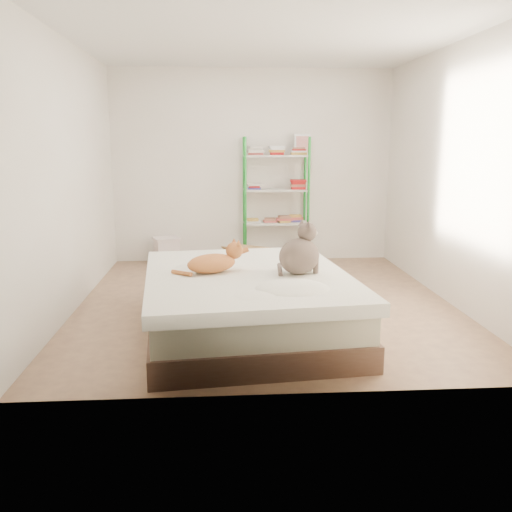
{
  "coord_description": "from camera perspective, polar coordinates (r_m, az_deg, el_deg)",
  "views": [
    {
      "loc": [
        -0.46,
        -5.39,
        1.63
      ],
      "look_at": [
        -0.14,
        -0.61,
        0.62
      ],
      "focal_mm": 38.0,
      "sensor_mm": 36.0,
      "label": 1
    }
  ],
  "objects": [
    {
      "name": "room",
      "position": [
        5.42,
        1.01,
        8.41
      ],
      "size": [
        3.81,
        4.21,
        2.61
      ],
      "color": "tan",
      "rests_on": "ground"
    },
    {
      "name": "shelf_unit",
      "position": [
        7.36,
        2.15,
        5.7
      ],
      "size": [
        0.91,
        0.36,
        1.74
      ],
      "color": "#1F8F2F",
      "rests_on": "ground"
    },
    {
      "name": "orange_cat",
      "position": [
        4.61,
        -4.71,
        -0.52
      ],
      "size": [
        0.58,
        0.46,
        0.21
      ],
      "primitive_type": null,
      "rotation": [
        0.0,
        0.0,
        0.43
      ],
      "color": "#C98D46",
      "rests_on": "bed"
    },
    {
      "name": "white_bin",
      "position": [
        7.42,
        -9.36,
        0.54
      ],
      "size": [
        0.4,
        0.38,
        0.37
      ],
      "rotation": [
        0.0,
        0.0,
        0.34
      ],
      "color": "white",
      "rests_on": "ground"
    },
    {
      "name": "bed",
      "position": [
        4.69,
        -0.98,
        -4.97
      ],
      "size": [
        1.9,
        2.27,
        0.54
      ],
      "rotation": [
        0.0,
        0.0,
        0.1
      ],
      "color": "brown",
      "rests_on": "ground"
    },
    {
      "name": "grey_cat",
      "position": [
        4.54,
        4.58,
        0.8
      ],
      "size": [
        0.49,
        0.46,
        0.44
      ],
      "primitive_type": null,
      "rotation": [
        0.0,
        0.0,
        2.02
      ],
      "color": "#725B4F",
      "rests_on": "bed"
    },
    {
      "name": "cardboard_box",
      "position": [
        6.65,
        -0.56,
        -0.71
      ],
      "size": [
        0.64,
        0.68,
        0.41
      ],
      "rotation": [
        0.0,
        0.0,
        -0.58
      ],
      "color": "#A8744F",
      "rests_on": "ground"
    }
  ]
}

